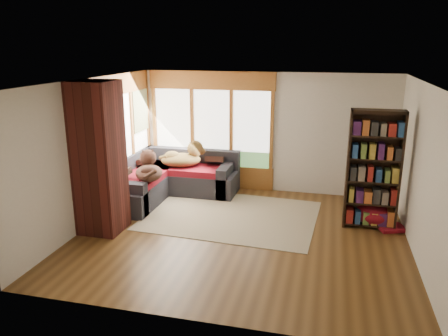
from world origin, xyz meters
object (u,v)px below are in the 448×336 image
at_px(brick_chimney, 99,158).
at_px(dog_brindle, 149,170).
at_px(area_rug, 232,215).
at_px(dog_tan, 184,158).
at_px(pouf, 373,212).
at_px(sectional_sofa, 169,181).
at_px(bookshelf, 373,170).

height_order(brick_chimney, dog_brindle, brick_chimney).
bearing_deg(area_rug, dog_brindle, 177.95).
height_order(area_rug, dog_tan, dog_tan).
xyz_separation_m(pouf, dog_brindle, (-4.28, -0.21, 0.56)).
xyz_separation_m(area_rug, pouf, (2.59, 0.27, 0.20)).
bearing_deg(sectional_sofa, dog_tan, 28.95).
xyz_separation_m(brick_chimney, dog_brindle, (0.35, 1.23, -0.53)).
bearing_deg(sectional_sofa, bookshelf, -15.16).
distance_m(pouf, dog_tan, 4.01).
relative_size(brick_chimney, dog_tan, 2.57).
height_order(brick_chimney, pouf, brick_chimney).
xyz_separation_m(sectional_sofa, dog_tan, (0.30, 0.19, 0.48)).
bearing_deg(bookshelf, pouf, 64.98).
distance_m(brick_chimney, pouf, 4.97).
bearing_deg(pouf, sectional_sofa, 171.65).
xyz_separation_m(dog_tan, dog_brindle, (-0.39, -1.02, -0.02)).
bearing_deg(area_rug, sectional_sofa, 151.13).
bearing_deg(dog_brindle, dog_tan, -45.90).
distance_m(bookshelf, dog_tan, 3.93).
bearing_deg(pouf, bookshelf, -115.02).
xyz_separation_m(bookshelf, dog_tan, (-3.79, 1.01, -0.27)).
relative_size(brick_chimney, dog_brindle, 2.70).
height_order(sectional_sofa, dog_tan, dog_tan).
height_order(area_rug, pouf, pouf).
relative_size(bookshelf, dog_brindle, 2.19).
distance_m(bookshelf, dog_brindle, 4.20).
relative_size(sectional_sofa, pouf, 3.00).
bearing_deg(pouf, area_rug, -174.11).
bearing_deg(area_rug, brick_chimney, -150.30).
distance_m(sectional_sofa, dog_tan, 0.60).
distance_m(brick_chimney, sectional_sofa, 2.32).
distance_m(brick_chimney, bookshelf, 4.71).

